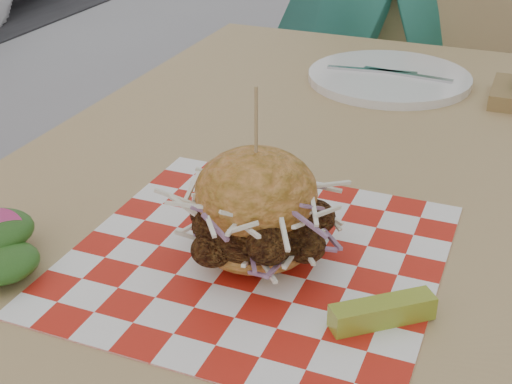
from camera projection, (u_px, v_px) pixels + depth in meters
patio_table at (323, 222)px, 0.94m from camera, size 0.80×1.20×0.75m
patio_chair at (442, 91)px, 1.73m from camera, size 0.52×0.52×0.95m
paper_liner at (256, 256)px, 0.72m from camera, size 0.36×0.36×0.00m
sandwich at (256, 213)px, 0.70m from camera, size 0.16×0.16×0.18m
pickle_spear at (382, 312)px, 0.62m from camera, size 0.09×0.08×0.02m
place_setting at (389, 78)px, 1.19m from camera, size 0.27×0.27×0.02m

